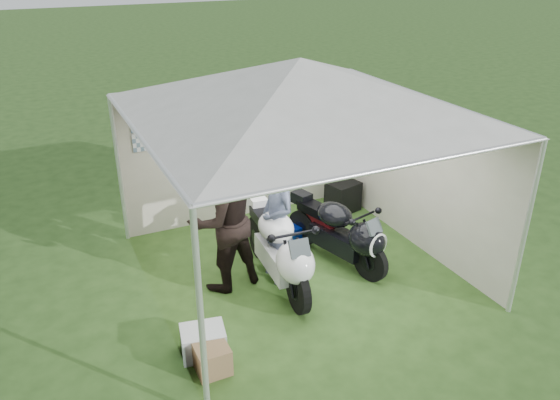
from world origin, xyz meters
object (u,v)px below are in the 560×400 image
at_px(crate_1, 212,359).
at_px(paddock_stand, 300,232).
at_px(canopy_tent, 299,92).
at_px(person_blue_jacket, 278,221).
at_px(crate_0, 203,341).
at_px(person_dark_jacket, 223,220).
at_px(motorcycle_white, 280,248).
at_px(equipment_box, 343,197).
at_px(motorcycle_black, 341,232).

bearing_deg(crate_1, paddock_stand, 44.61).
xyz_separation_m(canopy_tent, person_blue_jacket, (-0.32, -0.07, -1.69)).
bearing_deg(crate_0, crate_1, -90.00).
bearing_deg(paddock_stand, crate_1, -135.39).
height_order(paddock_stand, person_dark_jacket, person_dark_jacket).
bearing_deg(canopy_tent, person_blue_jacket, -167.65).
bearing_deg(motorcycle_white, equipment_box, 43.74).
height_order(motorcycle_white, paddock_stand, motorcycle_white).
distance_m(paddock_stand, crate_1, 3.06).
bearing_deg(equipment_box, motorcycle_white, -140.41).
xyz_separation_m(motorcycle_black, equipment_box, (0.95, 1.50, -0.26)).
bearing_deg(canopy_tent, person_dark_jacket, 175.90).
distance_m(motorcycle_black, person_dark_jacket, 1.77).
relative_size(paddock_stand, crate_1, 1.16).
distance_m(person_dark_jacket, person_blue_jacket, 0.74).
xyz_separation_m(motorcycle_white, crate_0, (-1.38, -0.87, -0.41)).
distance_m(motorcycle_black, crate_1, 2.77).
relative_size(crate_0, crate_1, 1.37).
height_order(canopy_tent, motorcycle_black, canopy_tent).
distance_m(canopy_tent, motorcycle_white, 2.05).
relative_size(canopy_tent, crate_1, 15.84).
xyz_separation_m(canopy_tent, paddock_stand, (0.43, 0.71, -2.42)).
xyz_separation_m(motorcycle_white, motorcycle_black, (1.03, 0.13, -0.05)).
bearing_deg(motorcycle_black, canopy_tent, 153.81).
relative_size(canopy_tent, paddock_stand, 13.62).
bearing_deg(equipment_box, canopy_tent, -139.40).
bearing_deg(motorcycle_black, crate_0, -172.58).
bearing_deg(canopy_tent, crate_0, -147.03).
distance_m(motorcycle_white, person_dark_jacket, 0.86).
distance_m(canopy_tent, crate_1, 3.31).
distance_m(motorcycle_white, person_blue_jacket, 0.37).
bearing_deg(person_blue_jacket, crate_0, -56.01).
distance_m(motorcycle_white, motorcycle_black, 1.04).
relative_size(paddock_stand, crate_0, 0.85).
xyz_separation_m(motorcycle_white, person_dark_jacket, (-0.67, 0.33, 0.42)).
distance_m(paddock_stand, person_dark_jacket, 1.80).
xyz_separation_m(crate_0, crate_1, (0.00, -0.31, -0.00)).
xyz_separation_m(canopy_tent, motorcycle_black, (0.66, -0.13, -2.05)).
bearing_deg(crate_0, paddock_stand, 40.22).
bearing_deg(motorcycle_black, paddock_stand, 90.00).
bearing_deg(equipment_box, motorcycle_black, -122.33).
bearing_deg(canopy_tent, paddock_stand, 58.82).
bearing_deg(motorcycle_white, crate_1, -135.20).
height_order(canopy_tent, motorcycle_white, canopy_tent).
bearing_deg(motorcycle_white, person_dark_jacket, 157.56).
relative_size(motorcycle_black, person_blue_jacket, 1.04).
bearing_deg(motorcycle_white, crate_0, -143.42).
height_order(person_blue_jacket, equipment_box, person_blue_jacket).
bearing_deg(motorcycle_black, equipment_box, 42.32).
xyz_separation_m(motorcycle_black, paddock_stand, (-0.23, 0.83, -0.36)).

